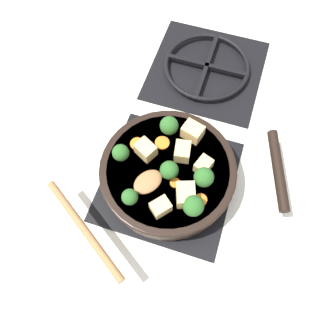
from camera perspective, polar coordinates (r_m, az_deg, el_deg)
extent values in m
plane|color=silver|center=(0.80, 0.00, -2.34)|extent=(2.40, 2.40, 0.00)
cube|color=black|center=(0.80, 0.00, -2.23)|extent=(0.31, 0.31, 0.01)
torus|color=black|center=(0.78, 0.00, -1.79)|extent=(0.24, 0.24, 0.01)
cube|color=black|center=(0.78, 0.00, -1.79)|extent=(0.01, 0.23, 0.01)
cube|color=black|center=(0.78, 0.00, -1.79)|extent=(0.23, 0.01, 0.01)
cube|color=black|center=(0.98, 6.66, 16.64)|extent=(0.31, 0.31, 0.01)
torus|color=black|center=(0.97, 6.77, 17.26)|extent=(0.24, 0.24, 0.01)
cube|color=black|center=(0.97, 6.77, 17.26)|extent=(0.01, 0.23, 0.01)
cube|color=black|center=(0.97, 6.77, 17.26)|extent=(0.23, 0.01, 0.01)
cylinder|color=black|center=(0.75, 0.00, -0.83)|extent=(0.30, 0.30, 0.05)
cylinder|color=brown|center=(0.75, 0.00, -0.71)|extent=(0.28, 0.28, 0.05)
torus|color=black|center=(0.73, 0.00, -0.13)|extent=(0.31, 0.31, 0.01)
cylinder|color=black|center=(0.78, 18.62, -0.30)|extent=(0.08, 0.19, 0.02)
ellipsoid|color=olive|center=(0.71, -3.52, -2.41)|extent=(0.08, 0.08, 0.01)
cylinder|color=olive|center=(0.69, -14.38, -10.31)|extent=(0.23, 0.15, 0.02)
cube|color=#DBB770|center=(0.72, 6.19, 0.44)|extent=(0.04, 0.04, 0.03)
cube|color=#DBB770|center=(0.73, -3.91, 3.18)|extent=(0.05, 0.05, 0.03)
cube|color=#DBB770|center=(0.75, 4.32, 6.33)|extent=(0.05, 0.05, 0.04)
cube|color=#DBB770|center=(0.68, 3.09, -4.70)|extent=(0.05, 0.06, 0.04)
cube|color=#DBB770|center=(0.73, 2.54, 2.88)|extent=(0.04, 0.05, 0.03)
cube|color=#DBB770|center=(0.68, -1.28, -6.80)|extent=(0.05, 0.05, 0.03)
cylinder|color=#709956|center=(0.74, -8.04, 1.94)|extent=(0.01, 0.01, 0.01)
sphere|color=#285B23|center=(0.72, -8.25, 2.65)|extent=(0.04, 0.04, 0.04)
cylinder|color=#709956|center=(0.76, 0.19, 6.54)|extent=(0.01, 0.01, 0.01)
sphere|color=#285B23|center=(0.75, 0.20, 7.41)|extent=(0.04, 0.04, 0.04)
cylinder|color=#709956|center=(0.69, 4.30, -7.15)|extent=(0.01, 0.01, 0.01)
sphere|color=#285B23|center=(0.67, 4.44, -6.57)|extent=(0.04, 0.04, 0.04)
cylinder|color=#709956|center=(0.71, 6.08, -2.29)|extent=(0.01, 0.01, 0.01)
sphere|color=#285B23|center=(0.69, 6.26, -1.60)|extent=(0.04, 0.04, 0.04)
cylinder|color=#709956|center=(0.71, 0.21, -1.07)|extent=(0.01, 0.01, 0.01)
sphere|color=#285B23|center=(0.69, 0.21, -0.38)|extent=(0.04, 0.04, 0.04)
cylinder|color=#709956|center=(0.70, -6.51, -5.55)|extent=(0.01, 0.01, 0.01)
sphere|color=#285B23|center=(0.68, -6.68, -5.03)|extent=(0.03, 0.03, 0.03)
cylinder|color=orange|center=(0.70, 5.69, -5.54)|extent=(0.03, 0.03, 0.01)
cylinder|color=orange|center=(0.75, -5.42, 4.21)|extent=(0.03, 0.03, 0.01)
cylinder|color=orange|center=(0.75, -1.02, 4.39)|extent=(0.03, 0.03, 0.01)
cylinder|color=orange|center=(0.71, 1.25, -2.62)|extent=(0.02, 0.02, 0.01)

